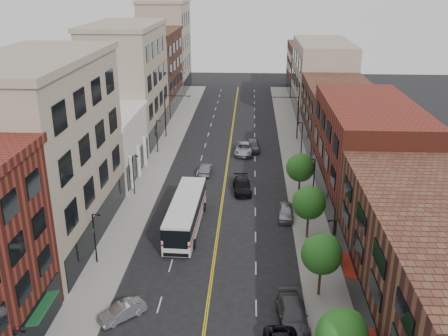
% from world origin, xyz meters
% --- Properties ---
extents(ground, '(220.00, 220.00, 0.00)m').
position_xyz_m(ground, '(0.00, 0.00, 0.00)').
color(ground, black).
rests_on(ground, ground).
extents(sidewalk_left, '(4.00, 110.00, 0.15)m').
position_xyz_m(sidewalk_left, '(-10.00, 35.00, 0.07)').
color(sidewalk_left, gray).
rests_on(sidewalk_left, ground).
extents(sidewalk_right, '(4.00, 110.00, 0.15)m').
position_xyz_m(sidewalk_right, '(10.00, 35.00, 0.07)').
color(sidewalk_right, gray).
rests_on(sidewalk_right, ground).
extents(bldg_l_tanoffice, '(10.00, 22.00, 18.00)m').
position_xyz_m(bldg_l_tanoffice, '(-17.00, 13.00, 9.00)').
color(bldg_l_tanoffice, gray).
rests_on(bldg_l_tanoffice, ground).
extents(bldg_l_white, '(10.00, 14.00, 8.00)m').
position_xyz_m(bldg_l_white, '(-17.00, 31.00, 4.00)').
color(bldg_l_white, silver).
rests_on(bldg_l_white, ground).
extents(bldg_l_far_a, '(10.00, 20.00, 18.00)m').
position_xyz_m(bldg_l_far_a, '(-17.00, 48.00, 9.00)').
color(bldg_l_far_a, gray).
rests_on(bldg_l_far_a, ground).
extents(bldg_l_far_b, '(10.00, 20.00, 15.00)m').
position_xyz_m(bldg_l_far_b, '(-17.00, 68.00, 7.50)').
color(bldg_l_far_b, '#542A21').
rests_on(bldg_l_far_b, ground).
extents(bldg_l_far_c, '(10.00, 16.00, 20.00)m').
position_xyz_m(bldg_l_far_c, '(-17.00, 86.00, 10.00)').
color(bldg_l_far_c, gray).
rests_on(bldg_l_far_c, ground).
extents(bldg_r_near, '(10.00, 26.00, 10.00)m').
position_xyz_m(bldg_r_near, '(17.00, 0.00, 5.00)').
color(bldg_r_near, '#542A21').
rests_on(bldg_r_near, ground).
extents(bldg_r_mid, '(10.00, 22.00, 12.00)m').
position_xyz_m(bldg_r_mid, '(17.00, 24.00, 6.00)').
color(bldg_r_mid, maroon).
rests_on(bldg_r_mid, ground).
extents(bldg_r_far_a, '(10.00, 20.00, 10.00)m').
position_xyz_m(bldg_r_far_a, '(17.00, 45.00, 5.00)').
color(bldg_r_far_a, '#542A21').
rests_on(bldg_r_far_a, ground).
extents(bldg_r_far_b, '(10.00, 22.00, 14.00)m').
position_xyz_m(bldg_r_far_b, '(17.00, 66.00, 7.00)').
color(bldg_r_far_b, gray).
rests_on(bldg_r_far_b, ground).
extents(bldg_r_far_c, '(10.00, 18.00, 11.00)m').
position_xyz_m(bldg_r_far_c, '(17.00, 86.00, 5.50)').
color(bldg_r_far_c, '#542A21').
rests_on(bldg_r_far_c, ground).
extents(tree_r_0, '(3.40, 3.40, 5.59)m').
position_xyz_m(tree_r_0, '(9.39, -5.93, 4.13)').
color(tree_r_0, black).
rests_on(tree_r_0, sidewalk_right).
extents(tree_r_1, '(3.40, 3.40, 5.59)m').
position_xyz_m(tree_r_1, '(9.39, 4.07, 4.13)').
color(tree_r_1, black).
rests_on(tree_r_1, sidewalk_right).
extents(tree_r_2, '(3.40, 3.40, 5.59)m').
position_xyz_m(tree_r_2, '(9.39, 14.07, 4.13)').
color(tree_r_2, black).
rests_on(tree_r_2, sidewalk_right).
extents(tree_r_3, '(3.40, 3.40, 5.59)m').
position_xyz_m(tree_r_3, '(9.39, 24.07, 4.13)').
color(tree_r_3, black).
rests_on(tree_r_3, sidewalk_right).
extents(lamp_l_1, '(0.81, 0.55, 5.05)m').
position_xyz_m(lamp_l_1, '(-10.95, 8.00, 2.97)').
color(lamp_l_1, black).
rests_on(lamp_l_1, sidewalk_left).
extents(lamp_l_2, '(0.81, 0.55, 5.05)m').
position_xyz_m(lamp_l_2, '(-10.95, 24.00, 2.97)').
color(lamp_l_2, black).
rests_on(lamp_l_2, sidewalk_left).
extents(lamp_l_3, '(0.81, 0.55, 5.05)m').
position_xyz_m(lamp_l_3, '(-10.95, 40.00, 2.97)').
color(lamp_l_3, black).
rests_on(lamp_l_3, sidewalk_left).
extents(lamp_r_1, '(0.81, 0.55, 5.05)m').
position_xyz_m(lamp_r_1, '(10.95, 8.00, 2.97)').
color(lamp_r_1, black).
rests_on(lamp_r_1, sidewalk_right).
extents(lamp_r_2, '(0.81, 0.55, 5.05)m').
position_xyz_m(lamp_r_2, '(10.95, 24.00, 2.97)').
color(lamp_r_2, black).
rests_on(lamp_r_2, sidewalk_right).
extents(lamp_r_3, '(0.81, 0.55, 5.05)m').
position_xyz_m(lamp_r_3, '(10.95, 40.00, 2.97)').
color(lamp_r_3, black).
rests_on(lamp_r_3, sidewalk_right).
extents(signal_mast_left, '(4.49, 0.18, 7.20)m').
position_xyz_m(signal_mast_left, '(-10.27, 48.00, 4.65)').
color(signal_mast_left, black).
rests_on(signal_mast_left, sidewalk_left).
extents(signal_mast_right, '(4.49, 0.18, 7.20)m').
position_xyz_m(signal_mast_right, '(10.27, 48.00, 4.65)').
color(signal_mast_right, black).
rests_on(signal_mast_right, sidewalk_right).
extents(city_bus, '(3.40, 13.04, 3.33)m').
position_xyz_m(city_bus, '(-3.47, 15.58, 1.94)').
color(city_bus, silver).
rests_on(city_bus, ground).
extents(car_angle_b, '(3.72, 3.61, 1.27)m').
position_xyz_m(car_angle_b, '(-6.62, 0.13, 0.63)').
color(car_angle_b, '#A6A8AE').
rests_on(car_angle_b, ground).
extents(car_parked_mid, '(2.65, 5.69, 1.61)m').
position_xyz_m(car_parked_mid, '(6.79, 0.23, 0.80)').
color(car_parked_mid, '#414145').
rests_on(car_parked_mid, ground).
extents(car_parked_far, '(1.95, 4.38, 1.47)m').
position_xyz_m(car_parked_far, '(7.40, 18.69, 0.73)').
color(car_parked_far, gray).
rests_on(car_parked_far, ground).
extents(car_lane_behind, '(1.62, 4.17, 1.35)m').
position_xyz_m(car_lane_behind, '(-2.78, 31.50, 0.68)').
color(car_lane_behind, '#4D4E52').
rests_on(car_lane_behind, ground).
extents(car_lane_a, '(2.67, 5.53, 1.55)m').
position_xyz_m(car_lane_a, '(2.34, 25.73, 0.78)').
color(car_lane_a, black).
rests_on(car_lane_a, ground).
extents(car_lane_b, '(3.17, 6.07, 1.63)m').
position_xyz_m(car_lane_b, '(2.37, 40.34, 0.82)').
color(car_lane_b, '#A0A3A7').
rests_on(car_lane_b, ground).
extents(car_lane_c, '(2.06, 4.90, 1.65)m').
position_xyz_m(car_lane_c, '(3.68, 42.00, 0.83)').
color(car_lane_c, '#505055').
rests_on(car_lane_c, ground).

